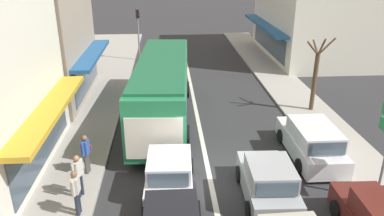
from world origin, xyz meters
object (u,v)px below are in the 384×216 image
(street_tree_right, at_px, (315,77))
(city_bus, at_px, (163,85))
(pedestrian_browsing_midblock, at_px, (76,190))
(hatchback_behind_bus_near, at_px, (268,182))
(parked_wagon_kerb_second, at_px, (311,142))
(pedestrian_far_walker, at_px, (78,173))
(traffic_light_downstreet, at_px, (138,26))
(pedestrian_with_handbag_near, at_px, (86,151))
(hatchback_adjacent_lane_lead, at_px, (169,174))

(street_tree_right, bearing_deg, city_bus, -176.61)
(city_bus, xyz_separation_m, pedestrian_browsing_midblock, (-2.80, -7.92, -0.81))
(hatchback_behind_bus_near, relative_size, parked_wagon_kerb_second, 0.83)
(hatchback_behind_bus_near, height_order, pedestrian_far_walker, pedestrian_far_walker)
(traffic_light_downstreet, xyz_separation_m, street_tree_right, (10.21, -11.38, -0.85))
(hatchback_behind_bus_near, relative_size, street_tree_right, 0.88)
(pedestrian_far_walker, bearing_deg, pedestrian_browsing_midblock, -81.88)
(street_tree_right, height_order, pedestrian_browsing_midblock, street_tree_right)
(street_tree_right, relative_size, pedestrian_with_handbag_near, 2.61)
(hatchback_adjacent_lane_lead, relative_size, street_tree_right, 0.88)
(hatchback_adjacent_lane_lead, distance_m, pedestrian_with_handbag_near, 3.47)
(pedestrian_with_handbag_near, bearing_deg, parked_wagon_kerb_second, 4.94)
(hatchback_adjacent_lane_lead, bearing_deg, parked_wagon_kerb_second, 18.71)
(hatchback_behind_bus_near, bearing_deg, hatchback_adjacent_lane_lead, 167.24)
(street_tree_right, relative_size, pedestrian_far_walker, 2.61)
(parked_wagon_kerb_second, relative_size, pedestrian_with_handbag_near, 2.77)
(hatchback_behind_bus_near, bearing_deg, pedestrian_with_handbag_near, 162.99)
(parked_wagon_kerb_second, distance_m, pedestrian_far_walker, 9.58)
(hatchback_adjacent_lane_lead, distance_m, pedestrian_far_walker, 3.22)
(city_bus, xyz_separation_m, hatchback_adjacent_lane_lead, (0.24, -6.60, -1.17))
(hatchback_adjacent_lane_lead, relative_size, traffic_light_downstreet, 0.89)
(pedestrian_browsing_midblock, bearing_deg, traffic_light_downstreet, 87.55)
(street_tree_right, bearing_deg, pedestrian_with_handbag_near, -152.58)
(parked_wagon_kerb_second, bearing_deg, pedestrian_with_handbag_near, -175.06)
(city_bus, relative_size, pedestrian_far_walker, 6.74)
(hatchback_behind_bus_near, distance_m, parked_wagon_kerb_second, 3.88)
(pedestrian_with_handbag_near, xyz_separation_m, pedestrian_far_walker, (0.03, -1.58, -0.00))
(hatchback_adjacent_lane_lead, distance_m, street_tree_right, 10.78)
(hatchback_adjacent_lane_lead, bearing_deg, traffic_light_downstreet, 96.78)
(hatchback_adjacent_lane_lead, xyz_separation_m, traffic_light_downstreet, (-2.19, 18.46, 2.15))
(street_tree_right, bearing_deg, parked_wagon_kerb_second, -110.99)
(parked_wagon_kerb_second, height_order, pedestrian_far_walker, pedestrian_far_walker)
(parked_wagon_kerb_second, height_order, street_tree_right, street_tree_right)
(traffic_light_downstreet, bearing_deg, pedestrian_browsing_midblock, -92.45)
(hatchback_adjacent_lane_lead, relative_size, pedestrian_far_walker, 2.31)
(hatchback_behind_bus_near, height_order, parked_wagon_kerb_second, parked_wagon_kerb_second)
(hatchback_behind_bus_near, bearing_deg, parked_wagon_kerb_second, 47.26)
(street_tree_right, relative_size, pedestrian_browsing_midblock, 2.61)
(city_bus, height_order, pedestrian_browsing_midblock, city_bus)
(hatchback_adjacent_lane_lead, relative_size, pedestrian_browsing_midblock, 2.31)
(parked_wagon_kerb_second, xyz_separation_m, traffic_light_downstreet, (-8.28, 16.40, 2.11))
(street_tree_right, distance_m, pedestrian_far_walker, 13.46)
(hatchback_behind_bus_near, distance_m, pedestrian_far_walker, 6.67)
(parked_wagon_kerb_second, height_order, traffic_light_downstreet, traffic_light_downstreet)
(pedestrian_with_handbag_near, distance_m, pedestrian_browsing_midblock, 2.59)
(street_tree_right, xyz_separation_m, pedestrian_far_walker, (-11.20, -7.40, -0.94))
(city_bus, relative_size, parked_wagon_kerb_second, 2.43)
(city_bus, bearing_deg, pedestrian_with_handbag_near, -119.12)
(city_bus, distance_m, street_tree_right, 8.27)
(parked_wagon_kerb_second, bearing_deg, hatchback_behind_bus_near, -132.74)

